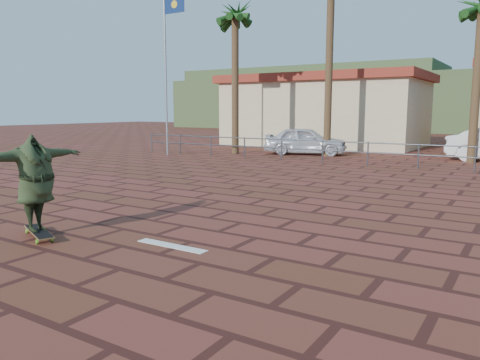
# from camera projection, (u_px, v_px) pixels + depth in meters

# --- Properties ---
(ground) EXTENTS (120.00, 120.00, 0.00)m
(ground) POSITION_uv_depth(u_px,v_px,m) (184.00, 226.00, 9.36)
(ground) COLOR maroon
(ground) RESTS_ON ground
(paint_stripe) EXTENTS (1.40, 0.22, 0.01)m
(paint_stripe) POSITION_uv_depth(u_px,v_px,m) (172.00, 246.00, 7.99)
(paint_stripe) COLOR white
(paint_stripe) RESTS_ON ground
(guardrail) EXTENTS (24.06, 0.06, 1.00)m
(guardrail) POSITION_uv_depth(u_px,v_px,m) (368.00, 149.00, 19.29)
(guardrail) COLOR #47494F
(guardrail) RESTS_ON ground
(flagpole) EXTENTS (1.30, 0.10, 8.00)m
(flagpole) POSITION_uv_depth(u_px,v_px,m) (167.00, 62.00, 23.08)
(flagpole) COLOR gray
(flagpole) RESTS_ON ground
(palm_far_left) EXTENTS (2.40, 2.40, 8.25)m
(palm_far_left) POSITION_uv_depth(u_px,v_px,m) (235.00, 19.00, 23.59)
(palm_far_left) COLOR brown
(palm_far_left) RESTS_ON ground
(building_west) EXTENTS (12.60, 7.60, 4.50)m
(building_west) POSITION_uv_depth(u_px,v_px,m) (325.00, 110.00, 30.58)
(building_west) COLOR beige
(building_west) RESTS_ON ground
(hill_front) EXTENTS (70.00, 18.00, 6.00)m
(hill_front) POSITION_uv_depth(u_px,v_px,m) (476.00, 103.00, 50.71)
(hill_front) COLOR #384C28
(hill_front) RESTS_ON ground
(hill_back) EXTENTS (35.00, 14.00, 8.00)m
(hill_back) POSITION_uv_depth(u_px,v_px,m) (311.00, 98.00, 67.19)
(hill_back) COLOR #384C28
(hill_back) RESTS_ON ground
(longboard) EXTENTS (1.26, 0.73, 0.12)m
(longboard) POSITION_uv_depth(u_px,v_px,m) (39.00, 232.00, 8.51)
(longboard) COLOR olive
(longboard) RESTS_ON ground
(skateboarder) EXTENTS (0.64, 2.17, 1.75)m
(skateboarder) POSITION_uv_depth(u_px,v_px,m) (36.00, 183.00, 8.38)
(skateboarder) COLOR #2B391F
(skateboarder) RESTS_ON longboard
(car_silver) EXTENTS (4.51, 2.92, 1.43)m
(car_silver) POSITION_uv_depth(u_px,v_px,m) (305.00, 141.00, 24.15)
(car_silver) COLOR silver
(car_silver) RESTS_ON ground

